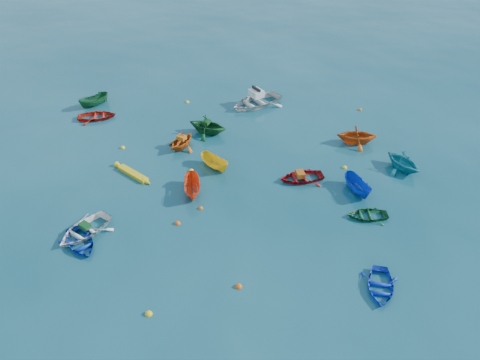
# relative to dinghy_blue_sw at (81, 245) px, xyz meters

# --- Properties ---
(ground) EXTENTS (160.00, 160.00, 0.00)m
(ground) POSITION_rel_dinghy_blue_sw_xyz_m (8.78, 2.04, 0.00)
(ground) COLOR #0A3B48
(ground) RESTS_ON ground
(dinghy_blue_sw) EXTENTS (3.55, 3.64, 0.62)m
(dinghy_blue_sw) POSITION_rel_dinghy_blue_sw_xyz_m (0.00, 0.00, 0.00)
(dinghy_blue_sw) COLOR #0E2DB0
(dinghy_blue_sw) RESTS_ON ground
(dinghy_white_near) EXTENTS (3.99, 4.37, 0.74)m
(dinghy_white_near) POSITION_rel_dinghy_blue_sw_xyz_m (-0.12, 1.03, 0.00)
(dinghy_white_near) COLOR white
(dinghy_white_near) RESTS_ON ground
(dinghy_blue_se) EXTENTS (2.30, 3.04, 0.60)m
(dinghy_blue_se) POSITION_rel_dinghy_blue_sw_xyz_m (17.29, -1.46, 0.00)
(dinghy_blue_se) COLOR #1034D0
(dinghy_blue_se) RESTS_ON ground
(dinghy_orange_w) EXTENTS (3.24, 3.42, 1.42)m
(dinghy_orange_w) POSITION_rel_dinghy_blue_sw_xyz_m (3.71, 11.40, 0.00)
(dinghy_orange_w) COLOR #C85612
(dinghy_orange_w) RESTS_ON ground
(sampan_yellow_mid) EXTENTS (2.76, 2.55, 1.06)m
(sampan_yellow_mid) POSITION_rel_dinghy_blue_sw_xyz_m (6.71, 8.91, 0.00)
(sampan_yellow_mid) COLOR yellow
(sampan_yellow_mid) RESTS_ON ground
(dinghy_green_e) EXTENTS (2.78, 2.14, 0.53)m
(dinghy_green_e) POSITION_rel_dinghy_blue_sw_xyz_m (17.24, 4.51, 0.00)
(dinghy_green_e) COLOR #135426
(dinghy_green_e) RESTS_ON ground
(dinghy_cyan_se) EXTENTS (3.85, 3.91, 1.56)m
(dinghy_cyan_se) POSITION_rel_dinghy_blue_sw_xyz_m (20.35, 10.24, 0.00)
(dinghy_cyan_se) COLOR teal
(dinghy_cyan_se) RESTS_ON ground
(dinghy_red_nw) EXTENTS (3.72, 3.10, 0.67)m
(dinghy_red_nw) POSITION_rel_dinghy_blue_sw_xyz_m (-4.56, 15.20, 0.00)
(dinghy_red_nw) COLOR red
(dinghy_red_nw) RESTS_ON ground
(sampan_orange_n) EXTENTS (1.71, 3.09, 1.13)m
(sampan_orange_n) POSITION_rel_dinghy_blue_sw_xyz_m (5.68, 5.75, 0.00)
(sampan_orange_n) COLOR #F14416
(sampan_orange_n) RESTS_ON ground
(dinghy_green_n) EXTENTS (3.87, 3.57, 1.70)m
(dinghy_green_n) POSITION_rel_dinghy_blue_sw_xyz_m (5.37, 13.79, 0.00)
(dinghy_green_n) COLOR #114B1F
(dinghy_green_n) RESTS_ON ground
(dinghy_red_ne) EXTENTS (3.67, 3.09, 0.65)m
(dinghy_red_ne) POSITION_rel_dinghy_blue_sw_xyz_m (13.03, 8.11, 0.00)
(dinghy_red_ne) COLOR #9C0D11
(dinghy_red_ne) RESTS_ON ground
(sampan_blue_far) EXTENTS (2.18, 3.02, 1.10)m
(sampan_blue_far) POSITION_rel_dinghy_blue_sw_xyz_m (16.82, 7.12, 0.00)
(sampan_blue_far) COLOR #0E37B3
(sampan_blue_far) RESTS_ON ground
(dinghy_orange_far) EXTENTS (3.29, 2.88, 1.66)m
(dinghy_orange_far) POSITION_rel_dinghy_blue_sw_xyz_m (17.33, 13.58, 0.00)
(dinghy_orange_far) COLOR #CA5013
(dinghy_orange_far) RESTS_ON ground
(sampan_green_far) EXTENTS (2.69, 2.98, 1.13)m
(sampan_green_far) POSITION_rel_dinghy_blue_sw_xyz_m (-5.60, 17.45, 0.00)
(sampan_green_far) COLOR #13542B
(sampan_green_far) RESTS_ON ground
(kayak_yellow) EXTENTS (3.22, 2.38, 0.35)m
(kayak_yellow) POSITION_rel_dinghy_blue_sw_xyz_m (1.01, 7.32, 0.00)
(kayak_yellow) COLOR gold
(kayak_yellow) RESTS_ON ground
(motorboat_white) EXTENTS (6.02, 5.88, 1.62)m
(motorboat_white) POSITION_rel_dinghy_blue_sw_xyz_m (8.88, 19.27, 0.00)
(motorboat_white) COLOR silver
(motorboat_white) RESTS_ON ground
(tarp_green_a) EXTENTS (0.79, 0.73, 0.31)m
(tarp_green_a) POSITION_rel_dinghy_blue_sw_xyz_m (-0.07, 1.11, 0.52)
(tarp_green_a) COLOR #11451C
(tarp_green_a) RESTS_ON dinghy_white_near
(tarp_orange_a) EXTENTS (0.82, 0.74, 0.32)m
(tarp_orange_a) POSITION_rel_dinghy_blue_sw_xyz_m (3.73, 11.45, 0.87)
(tarp_orange_a) COLOR orange
(tarp_orange_a) RESTS_ON dinghy_orange_w
(tarp_green_b) EXTENTS (0.64, 0.75, 0.31)m
(tarp_green_b) POSITION_rel_dinghy_blue_sw_xyz_m (5.27, 13.82, 1.00)
(tarp_green_b) COLOR #104117
(tarp_green_b) RESTS_ON dinghy_green_n
(tarp_orange_b) EXTENTS (0.75, 0.86, 0.35)m
(tarp_orange_b) POSITION_rel_dinghy_blue_sw_xyz_m (12.93, 8.08, 0.50)
(tarp_orange_b) COLOR #AF4F12
(tarp_orange_b) RESTS_ON dinghy_red_ne
(buoy_or_a) EXTENTS (0.37, 0.37, 0.37)m
(buoy_or_a) POSITION_rel_dinghy_blue_sw_xyz_m (5.33, 2.51, 0.00)
(buoy_or_a) COLOR #ED500C
(buoy_or_a) RESTS_ON ground
(buoy_ye_a) EXTENTS (0.39, 0.39, 0.39)m
(buoy_ye_a) POSITION_rel_dinghy_blue_sw_xyz_m (5.38, -4.46, 0.00)
(buoy_ye_a) COLOR gold
(buoy_ye_a) RESTS_ON ground
(buoy_or_b) EXTENTS (0.38, 0.38, 0.38)m
(buoy_or_b) POSITION_rel_dinghy_blue_sw_xyz_m (9.73, -2.17, 0.00)
(buoy_or_b) COLOR #D7530B
(buoy_or_b) RESTS_ON ground
(buoy_ye_b) EXTENTS (0.37, 0.37, 0.37)m
(buoy_ye_b) POSITION_rel_dinghy_blue_sw_xyz_m (-0.89, 10.79, 0.00)
(buoy_ye_b) COLOR yellow
(buoy_ye_b) RESTS_ON ground
(buoy_or_c) EXTENTS (0.29, 0.29, 0.29)m
(buoy_or_c) POSITION_rel_dinghy_blue_sw_xyz_m (6.51, 4.15, 0.00)
(buoy_or_c) COLOR orange
(buoy_or_c) RESTS_ON ground
(buoy_ye_c) EXTENTS (0.35, 0.35, 0.35)m
(buoy_ye_c) POSITION_rel_dinghy_blue_sw_xyz_m (5.06, 8.30, 0.00)
(buoy_ye_c) COLOR yellow
(buoy_ye_c) RESTS_ON ground
(buoy_or_d) EXTENTS (0.31, 0.31, 0.31)m
(buoy_or_d) POSITION_rel_dinghy_blue_sw_xyz_m (12.89, 9.13, 0.00)
(buoy_or_d) COLOR #DC560B
(buoy_or_d) RESTS_ON ground
(buoy_ye_d) EXTENTS (0.34, 0.34, 0.34)m
(buoy_ye_d) POSITION_rel_dinghy_blue_sw_xyz_m (2.57, 19.07, 0.00)
(buoy_ye_d) COLOR yellow
(buoy_ye_d) RESTS_ON ground
(buoy_or_e) EXTENTS (0.33, 0.33, 0.33)m
(buoy_or_e) POSITION_rel_dinghy_blue_sw_xyz_m (18.20, 19.32, 0.00)
(buoy_or_e) COLOR orange
(buoy_or_e) RESTS_ON ground
(buoy_ye_e) EXTENTS (0.35, 0.35, 0.35)m
(buoy_ye_e) POSITION_rel_dinghy_blue_sw_xyz_m (16.21, 9.93, 0.00)
(buoy_ye_e) COLOR yellow
(buoy_ye_e) RESTS_ON ground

